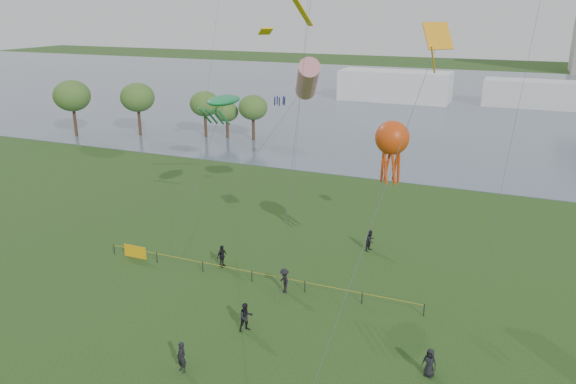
% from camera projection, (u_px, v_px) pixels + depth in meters
% --- Properties ---
extents(lake, '(400.00, 120.00, 0.08)m').
position_uv_depth(lake, '(457.00, 101.00, 114.64)').
color(lake, slate).
rests_on(lake, ground_plane).
extents(pavilion_left, '(22.00, 8.00, 6.00)m').
position_uv_depth(pavilion_left, '(395.00, 86.00, 113.71)').
color(pavilion_left, silver).
rests_on(pavilion_left, ground_plane).
extents(pavilion_right, '(18.00, 7.00, 5.00)m').
position_uv_depth(pavilion_right, '(533.00, 94.00, 106.99)').
color(pavilion_right, silver).
rests_on(pavilion_right, ground_plane).
extents(trees, '(30.11, 12.70, 8.28)m').
position_uv_depth(trees, '(153.00, 101.00, 81.51)').
color(trees, '#392619').
rests_on(trees, ground_plane).
extents(fence, '(24.07, 0.07, 1.05)m').
position_uv_depth(fence, '(178.00, 260.00, 41.69)').
color(fence, black).
rests_on(fence, ground_plane).
extents(spectator_a, '(1.09, 1.11, 1.81)m').
position_uv_depth(spectator_a, '(246.00, 317.00, 33.39)').
color(spectator_a, black).
rests_on(spectator_a, ground_plane).
extents(spectator_b, '(1.23, 1.26, 1.73)m').
position_uv_depth(spectator_b, '(284.00, 281.00, 37.89)').
color(spectator_b, black).
rests_on(spectator_b, ground_plane).
extents(spectator_c, '(0.61, 1.06, 1.70)m').
position_uv_depth(spectator_c, '(222.00, 256.00, 41.64)').
color(spectator_c, black).
rests_on(spectator_c, ground_plane).
extents(spectator_d, '(0.89, 0.69, 1.60)m').
position_uv_depth(spectator_d, '(430.00, 363.00, 29.31)').
color(spectator_d, black).
rests_on(spectator_d, ground_plane).
extents(spectator_f, '(0.74, 0.62, 1.74)m').
position_uv_depth(spectator_f, '(182.00, 357.00, 29.64)').
color(spectator_f, black).
rests_on(spectator_f, ground_plane).
extents(spectator_g, '(0.89, 1.00, 1.71)m').
position_uv_depth(spectator_g, '(370.00, 240.00, 44.42)').
color(spectator_g, black).
rests_on(spectator_g, ground_plane).
extents(kite_windsock, '(9.14, 9.92, 14.99)m').
position_uv_depth(kite_windsock, '(307.00, 79.00, 43.08)').
color(kite_windsock, '#3F3F42').
extents(kite_creature, '(3.72, 6.66, 11.82)m').
position_uv_depth(kite_creature, '(223.00, 101.00, 44.08)').
color(kite_creature, '#3F3F42').
extents(kite_octopus, '(2.56, 4.92, 11.82)m').
position_uv_depth(kite_octopus, '(392.00, 139.00, 34.74)').
color(kite_octopus, '#3F3F42').
extents(kite_delta, '(3.85, 13.82, 17.83)m').
position_uv_depth(kite_delta, '(429.00, 60.00, 25.22)').
color(kite_delta, '#3F3F42').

